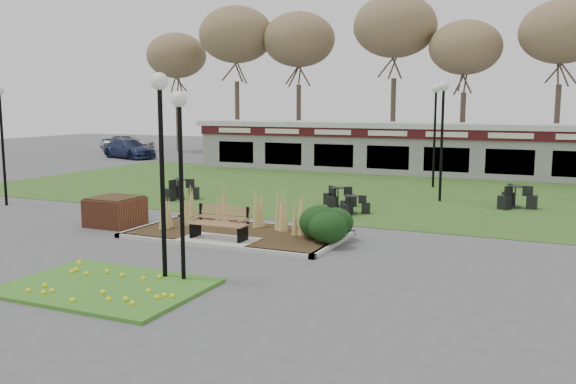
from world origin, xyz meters
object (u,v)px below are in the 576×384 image
at_px(bistro_set_c, 515,200).
at_px(car_blue, 129,149).
at_px(bistro_set_b, 338,200).
at_px(food_pavilion, 394,147).
at_px(lamp_post_far_right, 435,113).
at_px(car_silver, 128,142).
at_px(brick_planter, 115,211).
at_px(lamp_post_near_right, 161,131).
at_px(lamp_post_mid_left, 1,118).
at_px(lamp_post_near_left, 180,144).
at_px(lamp_post_mid_right, 443,114).
at_px(car_black, 284,151).
at_px(bistro_set_a, 180,192).
at_px(bistro_set_d, 353,207).
at_px(park_bench, 220,222).

xyz_separation_m(bistro_set_c, car_blue, (-27.41, 11.49, 0.40)).
height_order(bistro_set_b, bistro_set_c, bistro_set_c).
height_order(food_pavilion, lamp_post_far_right, lamp_post_far_right).
bearing_deg(car_silver, brick_planter, -164.62).
height_order(lamp_post_near_right, lamp_post_mid_left, lamp_post_mid_left).
bearing_deg(lamp_post_far_right, lamp_post_near_right, -97.99).
bearing_deg(lamp_post_far_right, lamp_post_mid_left, -139.70).
bearing_deg(lamp_post_near_left, food_pavilion, 93.06).
distance_m(brick_planter, food_pavilion, 19.49).
distance_m(lamp_post_mid_right, car_black, 18.99).
relative_size(lamp_post_near_left, lamp_post_mid_left, 0.90).
bearing_deg(bistro_set_a, car_blue, 134.27).
relative_size(car_black, car_blue, 0.87).
xyz_separation_m(brick_planter, bistro_set_b, (5.41, 6.44, -0.21)).
relative_size(lamp_post_near_left, bistro_set_a, 2.80).
xyz_separation_m(bistro_set_a, bistro_set_d, (7.64, -0.31, -0.06)).
relative_size(lamp_post_mid_left, car_black, 1.11).
distance_m(lamp_post_near_right, bistro_set_c, 15.22).
relative_size(food_pavilion, car_black, 5.86).
bearing_deg(brick_planter, food_pavilion, 76.94).
distance_m(food_pavilion, car_black, 9.61).
bearing_deg(lamp_post_near_left, car_black, 110.15).
xyz_separation_m(lamp_post_far_right, bistro_set_d, (-1.27, -8.34, -3.31)).
bearing_deg(lamp_post_near_left, bistro_set_c, 65.83).
height_order(bistro_set_c, car_black, car_black).
distance_m(lamp_post_mid_right, bistro_set_b, 5.54).
distance_m(park_bench, lamp_post_near_right, 4.72).
height_order(bistro_set_c, car_silver, car_silver).
bearing_deg(bistro_set_d, bistro_set_c, 35.18).
xyz_separation_m(bistro_set_b, car_blue, (-21.15, 13.96, 0.43)).
xyz_separation_m(brick_planter, car_black, (-4.37, 22.81, 0.22)).
bearing_deg(bistro_set_d, car_blue, 145.55).
xyz_separation_m(lamp_post_near_right, bistro_set_b, (0.26, 10.94, -3.10)).
relative_size(lamp_post_near_right, bistro_set_b, 3.32).
height_order(lamp_post_near_left, lamp_post_far_right, lamp_post_far_right).
xyz_separation_m(bistro_set_c, car_silver, (-32.01, 17.09, 0.47)).
bearing_deg(bistro_set_d, bistro_set_b, 129.19).
distance_m(bistro_set_c, car_black, 21.23).
height_order(bistro_set_d, car_silver, car_silver).
height_order(park_bench, car_silver, car_silver).
distance_m(lamp_post_near_right, car_silver, 39.84).
xyz_separation_m(brick_planter, food_pavilion, (4.40, 18.96, 1.00)).
bearing_deg(food_pavilion, lamp_post_far_right, -58.71).
height_order(lamp_post_near_left, car_black, lamp_post_near_left).
xyz_separation_m(lamp_post_mid_left, car_black, (2.22, 21.37, -2.71)).
distance_m(lamp_post_near_left, lamp_post_mid_right, 14.25).
bearing_deg(bistro_set_c, lamp_post_mid_right, 170.55).
relative_size(park_bench, lamp_post_near_left, 0.40).
bearing_deg(park_bench, bistro_set_b, 81.99).
relative_size(bistro_set_d, car_black, 0.29).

